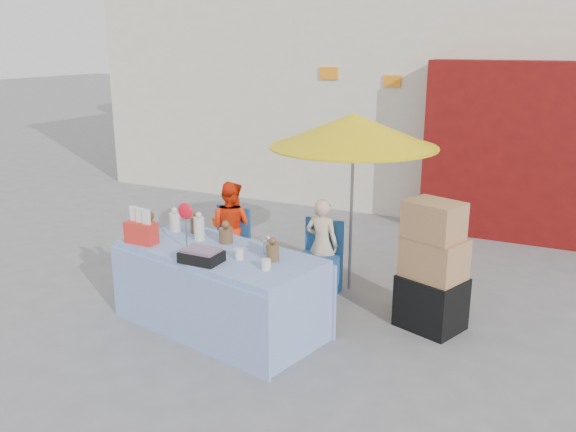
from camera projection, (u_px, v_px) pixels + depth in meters
The scene contains 10 objects.
ground at pixel (266, 321), 6.46m from camera, with size 80.00×80.00×0.00m, color slate.
backdrop at pixel (471, 29), 11.86m from camera, with size 14.00×8.00×7.80m.
market_table at pixel (219, 288), 6.21m from camera, with size 2.35×1.46×1.32m.
chair_left at pixel (226, 256), 7.66m from camera, with size 0.48×0.47×0.85m.
chair_right at pixel (317, 272), 7.12m from camera, with size 0.48×0.47×0.85m.
vendor_orange at pixel (231, 228), 7.68m from camera, with size 0.58×0.45×1.19m, color #FF340D.
vendor_beige at pixel (322, 245), 7.15m from camera, with size 0.41×0.27×1.11m, color beige.
umbrella at pixel (354, 131), 6.79m from camera, with size 1.90×1.90×2.09m.
box_stack at pixel (433, 271), 6.15m from camera, with size 0.74×0.68×1.35m.
tarp_bundle at pixel (198, 286), 6.97m from camera, with size 0.73×0.59×0.33m, color yellow.
Camera 1 is at (2.83, -5.19, 2.84)m, focal length 38.00 mm.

